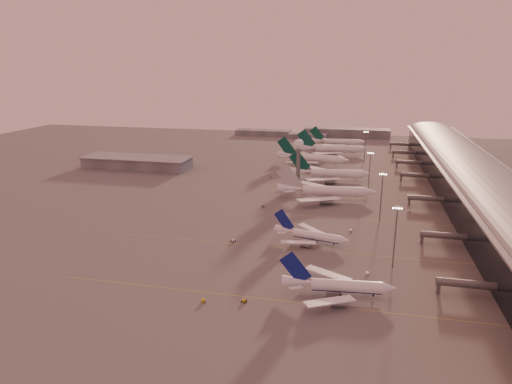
# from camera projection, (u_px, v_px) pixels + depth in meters

# --- Properties ---
(ground) EXTENTS (700.00, 700.00, 0.00)m
(ground) POSITION_uv_depth(u_px,v_px,m) (247.00, 254.00, 189.07)
(ground) COLOR #545151
(ground) RESTS_ON ground
(taxiway_markings) EXTENTS (180.00, 185.25, 0.02)m
(taxiway_markings) POSITION_uv_depth(u_px,v_px,m) (329.00, 217.00, 235.31)
(taxiway_markings) COLOR gold
(taxiway_markings) RESTS_ON ground
(terminal) EXTENTS (57.00, 362.00, 23.04)m
(terminal) POSITION_uv_depth(u_px,v_px,m) (471.00, 180.00, 266.79)
(terminal) COLOR black
(terminal) RESTS_ON ground
(hangar) EXTENTS (82.00, 27.00, 8.50)m
(hangar) POSITION_uv_depth(u_px,v_px,m) (137.00, 162.00, 344.70)
(hangar) COLOR slate
(hangar) RESTS_ON ground
(radar_tower) EXTENTS (6.40, 6.40, 31.10)m
(radar_tower) POSITION_uv_depth(u_px,v_px,m) (299.00, 152.00, 295.00)
(radar_tower) COLOR slate
(radar_tower) RESTS_ON ground
(mast_a) EXTENTS (3.60, 0.56, 25.00)m
(mast_a) POSITION_uv_depth(u_px,v_px,m) (395.00, 234.00, 173.09)
(mast_a) COLOR slate
(mast_a) RESTS_ON ground
(mast_b) EXTENTS (3.60, 0.56, 25.00)m
(mast_b) POSITION_uv_depth(u_px,v_px,m) (381.00, 195.00, 225.36)
(mast_b) COLOR slate
(mast_b) RESTS_ON ground
(mast_c) EXTENTS (3.60, 0.56, 25.00)m
(mast_c) POSITION_uv_depth(u_px,v_px,m) (369.00, 170.00, 278.06)
(mast_c) COLOR slate
(mast_c) RESTS_ON ground
(mast_d) EXTENTS (3.60, 0.56, 25.00)m
(mast_d) POSITION_uv_depth(u_px,v_px,m) (365.00, 145.00, 362.99)
(mast_d) COLOR slate
(mast_d) RESTS_ON ground
(distant_horizon) EXTENTS (165.00, 37.50, 9.00)m
(distant_horizon) POSITION_uv_depth(u_px,v_px,m) (321.00, 133.00, 492.75)
(distant_horizon) COLOR slate
(distant_horizon) RESTS_ON ground
(narrowbody_near) EXTENTS (39.37, 31.31, 15.38)m
(narrowbody_near) POSITION_uv_depth(u_px,v_px,m) (338.00, 287.00, 154.43)
(narrowbody_near) COLOR white
(narrowbody_near) RESTS_ON ground
(narrowbody_mid) EXTENTS (34.44, 27.19, 13.64)m
(narrowbody_mid) POSITION_uv_depth(u_px,v_px,m) (311.00, 236.00, 200.89)
(narrowbody_mid) COLOR white
(narrowbody_mid) RESTS_ON ground
(widebody_white) EXTENTS (57.77, 46.08, 20.34)m
(widebody_white) POSITION_uv_depth(u_px,v_px,m) (327.00, 193.00, 265.24)
(widebody_white) COLOR white
(widebody_white) RESTS_ON ground
(greentail_a) EXTENTS (55.50, 44.67, 20.16)m
(greentail_a) POSITION_uv_depth(u_px,v_px,m) (330.00, 175.00, 308.23)
(greentail_a) COLOR white
(greentail_a) RESTS_ON ground
(greentail_b) EXTENTS (57.43, 46.10, 20.93)m
(greentail_b) POSITION_uv_depth(u_px,v_px,m) (313.00, 160.00, 357.01)
(greentail_b) COLOR white
(greentail_b) RESTS_ON ground
(greentail_c) EXTENTS (60.96, 48.94, 22.21)m
(greentail_c) POSITION_uv_depth(u_px,v_px,m) (333.00, 150.00, 393.75)
(greentail_c) COLOR white
(greentail_c) RESTS_ON ground
(greentail_d) EXTENTS (52.62, 42.35, 19.11)m
(greentail_d) POSITION_uv_depth(u_px,v_px,m) (338.00, 143.00, 434.01)
(greentail_d) COLOR white
(greentail_d) RESTS_ON ground
(gsv_truck_a) EXTENTS (6.37, 3.35, 2.44)m
(gsv_truck_a) POSITION_uv_depth(u_px,v_px,m) (205.00, 299.00, 150.64)
(gsv_truck_a) COLOR gold
(gsv_truck_a) RESTS_ON ground
(gsv_tug_near) EXTENTS (3.03, 3.94, 0.99)m
(gsv_tug_near) POSITION_uv_depth(u_px,v_px,m) (244.00, 301.00, 150.80)
(gsv_tug_near) COLOR gold
(gsv_tug_near) RESTS_ON ground
(gsv_catering_a) EXTENTS (4.94, 2.39, 4.04)m
(gsv_catering_a) POSITION_uv_depth(u_px,v_px,m) (368.00, 270.00, 170.15)
(gsv_catering_a) COLOR white
(gsv_catering_a) RESTS_ON ground
(gsv_tug_mid) EXTENTS (4.64, 4.09, 1.14)m
(gsv_tug_mid) POSITION_uv_depth(u_px,v_px,m) (233.00, 241.00, 201.82)
(gsv_tug_mid) COLOR white
(gsv_tug_mid) RESTS_ON ground
(gsv_truck_b) EXTENTS (5.31, 3.30, 2.02)m
(gsv_truck_b) POSITION_uv_depth(u_px,v_px,m) (352.00, 229.00, 214.35)
(gsv_truck_b) COLOR white
(gsv_truck_b) RESTS_ON ground
(gsv_truck_c) EXTENTS (5.00, 5.38, 2.19)m
(gsv_truck_c) POSITION_uv_depth(u_px,v_px,m) (264.00, 205.00, 250.95)
(gsv_truck_c) COLOR #515456
(gsv_truck_c) RESTS_ON ground
(gsv_catering_b) EXTENTS (6.19, 4.61, 4.64)m
(gsv_catering_b) POSITION_uv_depth(u_px,v_px,m) (409.00, 208.00, 242.44)
(gsv_catering_b) COLOR white
(gsv_catering_b) RESTS_ON ground
(gsv_tug_far) EXTENTS (4.07, 3.87, 1.01)m
(gsv_tug_far) POSITION_uv_depth(u_px,v_px,m) (326.00, 194.00, 274.15)
(gsv_tug_far) COLOR white
(gsv_tug_far) RESTS_ON ground
(gsv_truck_d) EXTENTS (2.46, 5.17, 2.00)m
(gsv_truck_d) POSITION_uv_depth(u_px,v_px,m) (271.00, 176.00, 315.86)
(gsv_truck_d) COLOR #515456
(gsv_truck_d) RESTS_ON ground
(gsv_tug_hangar) EXTENTS (3.68, 2.44, 1.00)m
(gsv_tug_hangar) POSITION_uv_depth(u_px,v_px,m) (349.00, 172.00, 328.68)
(gsv_tug_hangar) COLOR #515456
(gsv_tug_hangar) RESTS_ON ground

